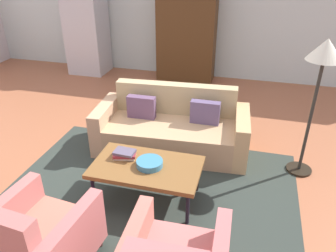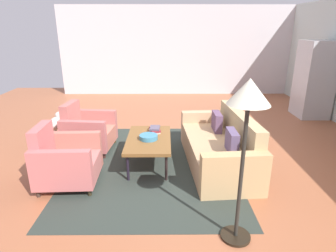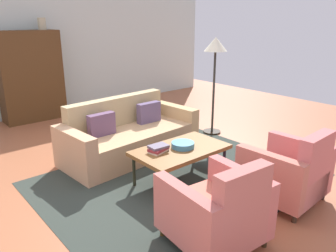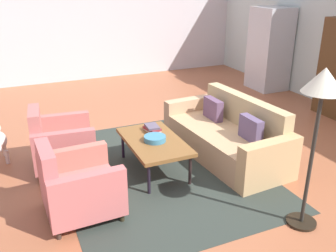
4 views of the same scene
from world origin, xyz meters
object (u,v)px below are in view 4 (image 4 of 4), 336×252
object	(u,v)px
coffee_table	(154,142)
fruit_bowl	(155,139)
armchair_left	(59,145)
couch	(229,137)
armchair_right	(75,188)
refrigerator	(269,49)
floor_lamp	(322,96)
book_stack	(152,128)

from	to	relation	value
coffee_table	fruit_bowl	world-z (taller)	fruit_bowl
armchair_left	coffee_table	bearing A→B (deg)	68.06
couch	armchair_right	bearing A→B (deg)	100.39
refrigerator	coffee_table	bearing A→B (deg)	-55.71
armchair_right	armchair_left	bearing A→B (deg)	177.98
fruit_bowl	refrigerator	xyz separation A→B (m)	(-2.71, 3.92, 0.43)
floor_lamp	fruit_bowl	bearing A→B (deg)	-149.03
floor_lamp	refrigerator	bearing A→B (deg)	146.76
book_stack	floor_lamp	distance (m)	2.43
coffee_table	floor_lamp	world-z (taller)	floor_lamp
couch	book_stack	world-z (taller)	couch
armchair_left	refrigerator	xyz separation A→B (m)	(-2.06, 5.08, 0.58)
fruit_bowl	refrigerator	distance (m)	4.78
couch	armchair_left	xyz separation A→B (m)	(-0.60, -2.35, 0.06)
couch	refrigerator	xyz separation A→B (m)	(-2.66, 2.73, 0.64)
couch	floor_lamp	size ratio (longest dim) A/B	1.26
fruit_bowl	book_stack	world-z (taller)	book_stack
armchair_right	refrigerator	world-z (taller)	refrigerator
couch	coffee_table	distance (m)	1.19
couch	floor_lamp	distance (m)	2.10
couch	coffee_table	xyz separation A→B (m)	(0.01, -1.19, 0.13)
coffee_table	refrigerator	size ratio (longest dim) A/B	0.65
couch	refrigerator	world-z (taller)	refrigerator
book_stack	refrigerator	distance (m)	4.53
armchair_right	refrigerator	size ratio (longest dim) A/B	0.48
couch	armchair_right	xyz separation A→B (m)	(0.61, -2.35, 0.06)
fruit_bowl	refrigerator	world-z (taller)	refrigerator
floor_lamp	armchair_right	bearing A→B (deg)	-117.52
couch	refrigerator	size ratio (longest dim) A/B	1.17
book_stack	floor_lamp	bearing A→B (deg)	24.72
book_stack	armchair_left	bearing A→B (deg)	-104.20
armchair_left	book_stack	distance (m)	1.30
armchair_left	fruit_bowl	distance (m)	1.34
couch	fruit_bowl	size ratio (longest dim) A/B	7.40
coffee_table	refrigerator	distance (m)	4.77
coffee_table	armchair_right	world-z (taller)	armchair_right
armchair_left	refrigerator	distance (m)	5.52
coffee_table	book_stack	bearing A→B (deg)	163.06
armchair_right	refrigerator	distance (m)	6.07
coffee_table	floor_lamp	bearing A→B (deg)	30.42
fruit_bowl	refrigerator	bearing A→B (deg)	124.66
armchair_right	fruit_bowl	size ratio (longest dim) A/B	3.02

